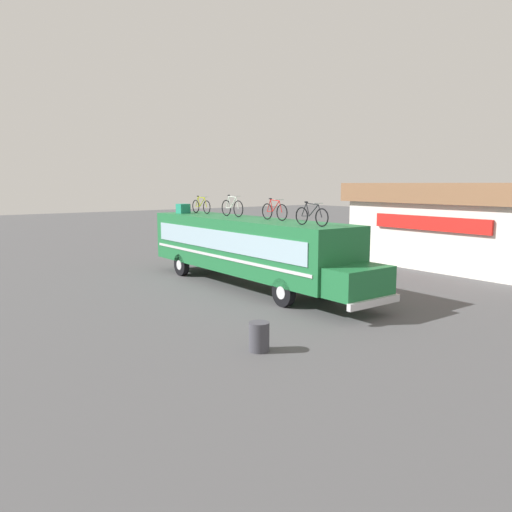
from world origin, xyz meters
The scene contains 9 objects.
ground_plane centered at (0.00, 0.00, 0.00)m, with size 120.00×120.00×0.00m, color #4C4C4F.
bus centered at (0.28, 0.00, 1.76)m, with size 13.25×2.62×2.94m.
luggage_bag_1 centered at (-4.80, -0.37, 3.18)m, with size 0.55×0.54×0.47m, color #1E7F66.
rooftop_bicycle_1 centered at (-4.12, 0.27, 3.31)m, with size 1.73×0.44×0.88m.
rooftop_bicycle_2 centered at (-1.21, 0.18, 3.35)m, with size 1.72×0.44×0.98m.
rooftop_bicycle_3 centered at (1.70, 0.29, 3.32)m, with size 1.63×0.44×0.90m.
rooftop_bicycle_4 centered at (4.62, -0.37, 3.30)m, with size 1.68×0.44×0.86m.
roadside_building centered at (2.91, 13.33, 2.29)m, with size 11.67×8.64×4.46m.
trash_bin centered at (7.36, -4.78, 0.39)m, with size 0.55×0.55×0.79m, color #3F3F47.
Camera 1 is at (17.54, -12.50, 4.43)m, focal length 34.93 mm.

